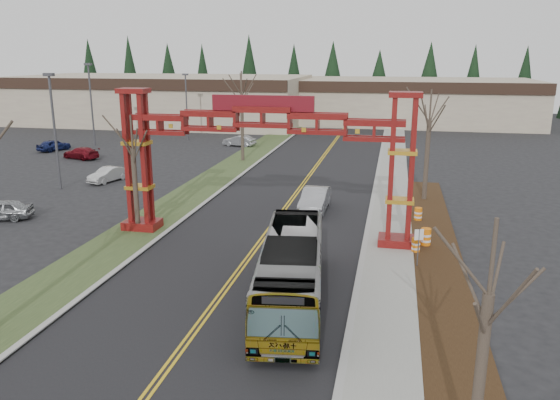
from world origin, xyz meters
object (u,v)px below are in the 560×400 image
(parked_car_mid_b, at_px, (54,145))
(parked_car_far_a, at_px, (239,141))
(retail_building_west, at_px, (163,99))
(bare_tree_median_mid, at_px, (133,149))
(gateway_arch, at_px, (263,141))
(barrel_mid, at_px, (426,238))
(light_pole_mid, at_px, (91,99))
(light_pole_far, at_px, (186,102))
(barrel_north, at_px, (418,215))
(bare_tree_right_near, at_px, (489,296))
(parked_car_near_a, at_px, (1,210))
(parked_car_near_b, at_px, (108,175))
(street_sign, at_px, (419,240))
(bare_tree_right_far, at_px, (429,121))
(retail_building_east, at_px, (412,101))
(light_pole_near, at_px, (54,123))
(bare_tree_median_far, at_px, (242,94))
(transit_bus, at_px, (291,271))
(parked_car_mid_a, at_px, (81,153))
(silver_sedan, at_px, (315,200))
(barrel_south, at_px, (416,246))

(parked_car_mid_b, height_order, parked_car_far_a, parked_car_mid_b)
(retail_building_west, distance_m, bare_tree_median_mid, 58.84)
(gateway_arch, height_order, barrel_mid, gateway_arch)
(parked_car_far_a, xyz_separation_m, light_pole_mid, (-17.50, -3.30, 5.05))
(light_pole_far, bearing_deg, barrel_north, -47.73)
(bare_tree_right_near, height_order, light_pole_mid, light_pole_mid)
(parked_car_near_a, xyz_separation_m, bare_tree_right_near, (28.28, -17.62, 4.41))
(light_pole_far, bearing_deg, parked_car_near_a, -88.70)
(light_pole_far, bearing_deg, retail_building_west, 122.24)
(parked_car_near_b, relative_size, street_sign, 1.82)
(parked_car_near_a, bearing_deg, retail_building_west, 175.22)
(bare_tree_right_far, distance_m, light_pole_far, 38.74)
(parked_car_near_a, xyz_separation_m, parked_car_near_b, (1.29, 11.98, -0.05))
(retail_building_east, height_order, light_pole_near, light_pole_near)
(parked_car_far_a, bearing_deg, barrel_north, 49.60)
(gateway_arch, bearing_deg, barrel_mid, 2.18)
(parked_car_near_b, bearing_deg, bare_tree_median_far, 68.12)
(parked_car_near_b, bearing_deg, barrel_north, 1.37)
(barrel_north, bearing_deg, gateway_arch, -150.06)
(transit_bus, bearing_deg, barrel_mid, 47.56)
(light_pole_near, bearing_deg, bare_tree_median_mid, -38.78)
(transit_bus, height_order, bare_tree_right_far, bare_tree_right_far)
(transit_bus, xyz_separation_m, bare_tree_median_mid, (-11.35, 7.98, 3.73))
(parked_car_mid_b, bearing_deg, parked_car_far_a, -140.61)
(gateway_arch, relative_size, bare_tree_right_near, 2.56)
(barrel_north, bearing_deg, parked_car_mid_a, 155.26)
(light_pole_far, bearing_deg, bare_tree_median_far, -49.27)
(silver_sedan, relative_size, barrel_north, 5.17)
(parked_car_near_b, distance_m, bare_tree_median_far, 16.13)
(light_pole_mid, bearing_deg, parked_car_mid_a, -69.12)
(gateway_arch, bearing_deg, bare_tree_median_far, 108.59)
(retail_building_west, height_order, bare_tree_right_near, retail_building_west)
(gateway_arch, relative_size, street_sign, 8.56)
(light_pole_far, bearing_deg, parked_car_near_b, -85.10)
(transit_bus, xyz_separation_m, bare_tree_right_near, (6.65, -9.05, 3.55))
(retail_building_west, bearing_deg, retail_building_east, 11.31)
(bare_tree_right_near, bearing_deg, parked_car_near_a, 148.08)
(parked_car_mid_b, bearing_deg, retail_building_west, -73.72)
(parked_car_mid_b, relative_size, street_sign, 1.84)
(bare_tree_median_mid, bearing_deg, parked_car_mid_b, 131.90)
(silver_sedan, bearing_deg, retail_building_east, 82.76)
(parked_car_near_a, xyz_separation_m, light_pole_far, (-0.83, 36.70, 4.23))
(retail_building_west, bearing_deg, parked_car_near_a, -77.75)
(retail_building_west, bearing_deg, parked_car_mid_b, -92.44)
(barrel_south, bearing_deg, transit_bus, -126.44)
(parked_car_far_a, bearing_deg, bare_tree_median_far, 31.33)
(bare_tree_median_far, bearing_deg, barrel_mid, -53.06)
(bare_tree_median_mid, height_order, bare_tree_right_far, bare_tree_right_far)
(retail_building_west, relative_size, parked_car_mid_a, 10.52)
(parked_car_near_b, relative_size, barrel_north, 4.04)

